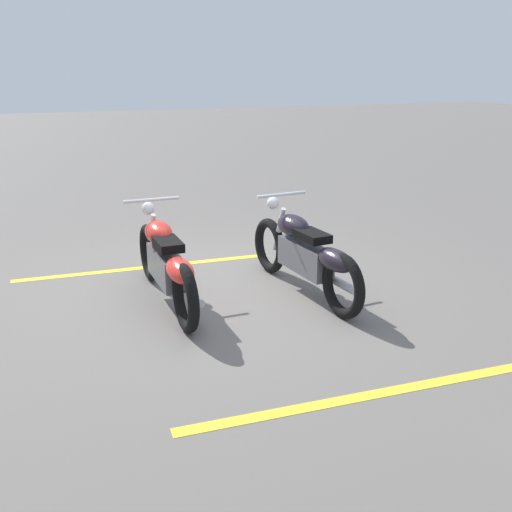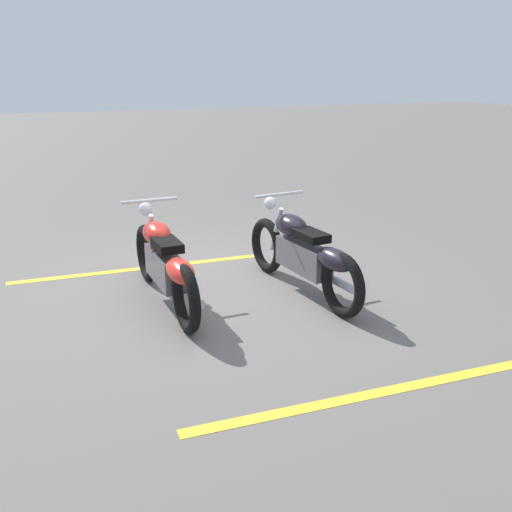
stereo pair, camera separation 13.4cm
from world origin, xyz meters
name	(u,v)px [view 1 (the left image)]	position (x,y,z in m)	size (l,w,h in m)	color
ground_plane	(227,288)	(0.00, 0.00, 0.00)	(60.00, 60.00, 0.00)	#66605B
motorcycle_bright_foreground	(166,263)	(0.23, -0.74, 0.46)	(2.23, 0.62, 1.04)	black
motorcycle_dark_foreground	(306,254)	(0.49, 0.75, 0.46)	(2.23, 0.62, 1.04)	black
parking_stripe_near	(147,267)	(-1.05, -0.70, 0.00)	(3.20, 0.12, 0.01)	yellow
parking_stripe_mid	(377,394)	(2.61, 0.32, 0.00)	(3.20, 0.12, 0.01)	yellow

